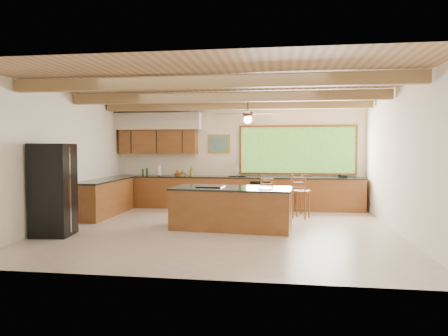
# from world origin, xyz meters

# --- Properties ---
(ground) EXTENTS (7.20, 7.20, 0.00)m
(ground) POSITION_xyz_m (0.00, 0.00, 0.00)
(ground) COLOR beige
(ground) RESTS_ON ground
(room_shell) EXTENTS (7.27, 6.54, 3.02)m
(room_shell) POSITION_xyz_m (-0.17, 0.65, 2.21)
(room_shell) COLOR white
(room_shell) RESTS_ON ground
(counter_run) EXTENTS (7.12, 3.10, 1.22)m
(counter_run) POSITION_xyz_m (-0.82, 2.52, 0.46)
(counter_run) COLOR brown
(counter_run) RESTS_ON ground
(island) EXTENTS (2.64, 1.41, 0.91)m
(island) POSITION_xyz_m (0.19, 0.16, 0.45)
(island) COLOR brown
(island) RESTS_ON ground
(refrigerator) EXTENTS (0.78, 0.76, 1.82)m
(refrigerator) POSITION_xyz_m (-3.22, -1.05, 0.91)
(refrigerator) COLOR black
(refrigerator) RESTS_ON ground
(bar_stool_a) EXTENTS (0.40, 0.40, 0.93)m
(bar_stool_a) POSITION_xyz_m (0.90, 2.40, 0.55)
(bar_stool_a) COLOR brown
(bar_stool_a) RESTS_ON ground
(bar_stool_b) EXTENTS (0.50, 0.50, 1.05)m
(bar_stool_b) POSITION_xyz_m (1.58, 2.32, 0.62)
(bar_stool_b) COLOR brown
(bar_stool_b) RESTS_ON ground
(bar_stool_c) EXTENTS (0.48, 0.48, 1.06)m
(bar_stool_c) POSITION_xyz_m (0.94, 1.54, 0.63)
(bar_stool_c) COLOR brown
(bar_stool_c) RESTS_ON ground
(bar_stool_d) EXTENTS (0.51, 0.51, 1.10)m
(bar_stool_d) POSITION_xyz_m (1.73, 1.54, 0.65)
(bar_stool_d) COLOR brown
(bar_stool_d) RESTS_ON ground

